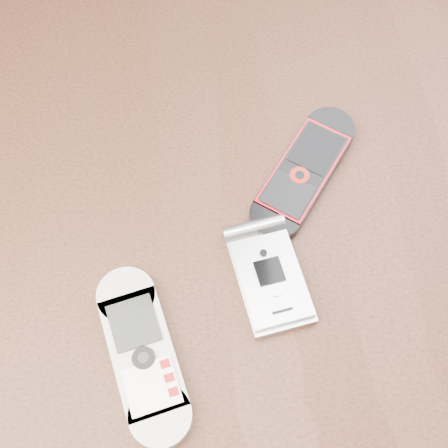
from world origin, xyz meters
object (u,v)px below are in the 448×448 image
Objects in this scene: nokia_white at (143,354)px; motorola_razr at (270,277)px; nokia_black_red at (303,172)px; table at (219,274)px.

nokia_white is 0.12m from motorola_razr.
nokia_white reaches higher than nokia_black_red.
motorola_razr is at bearing -53.57° from table.
nokia_black_red and motorola_razr have the same top height.
nokia_white is at bearing -162.99° from motorola_razr.
nokia_white reaches higher than table.
nokia_white is 0.97× the size of nokia_black_red.
nokia_black_red is 1.46× the size of motorola_razr.
table is at bearing -114.16° from nokia_black_red.
nokia_black_red is at bearing 56.39° from motorola_razr.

